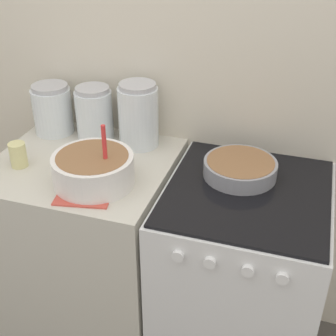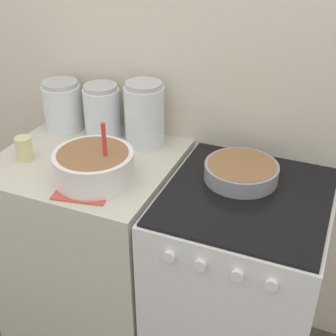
{
  "view_description": "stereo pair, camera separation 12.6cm",
  "coord_description": "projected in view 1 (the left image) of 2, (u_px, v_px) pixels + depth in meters",
  "views": [
    {
      "loc": [
        0.47,
        -1.11,
        1.83
      ],
      "look_at": [
        0.02,
        0.3,
        0.95
      ],
      "focal_mm": 50.0,
      "sensor_mm": 36.0,
      "label": 1
    },
    {
      "loc": [
        0.59,
        -1.07,
        1.83
      ],
      "look_at": [
        0.02,
        0.3,
        0.95
      ],
      "focal_mm": 50.0,
      "sensor_mm": 36.0,
      "label": 2
    }
  ],
  "objects": [
    {
      "name": "storage_jar_right",
      "position": [
        138.0,
        119.0,
        1.94
      ],
      "size": [
        0.17,
        0.17,
        0.27
      ],
      "color": "silver",
      "rests_on": "countertop_cabinet"
    },
    {
      "name": "measuring_spoon",
      "position": [
        86.0,
        195.0,
        1.63
      ],
      "size": [
        0.12,
        0.04,
        0.04
      ],
      "color": "#333338",
      "rests_on": "countertop_cabinet"
    },
    {
      "name": "storage_jar_left",
      "position": [
        53.0,
        112.0,
        2.05
      ],
      "size": [
        0.17,
        0.17,
        0.22
      ],
      "color": "silver",
      "rests_on": "countertop_cabinet"
    },
    {
      "name": "baking_pan",
      "position": [
        240.0,
        168.0,
        1.76
      ],
      "size": [
        0.28,
        0.28,
        0.06
      ],
      "color": "gray",
      "rests_on": "stove"
    },
    {
      "name": "stove",
      "position": [
        239.0,
        281.0,
        1.92
      ],
      "size": [
        0.6,
        0.66,
        0.9
      ],
      "color": "silver",
      "rests_on": "ground_plane"
    },
    {
      "name": "mixing_bowl",
      "position": [
        93.0,
        168.0,
        1.69
      ],
      "size": [
        0.3,
        0.3,
        0.24
      ],
      "color": "white",
      "rests_on": "countertop_cabinet"
    },
    {
      "name": "storage_jar_middle",
      "position": [
        95.0,
        117.0,
        2.0
      ],
      "size": [
        0.16,
        0.16,
        0.23
      ],
      "color": "silver",
      "rests_on": "countertop_cabinet"
    },
    {
      "name": "countertop_cabinet",
      "position": [
        91.0,
        249.0,
        2.09
      ],
      "size": [
        0.7,
        0.64,
        0.9
      ],
      "color": "beige",
      "rests_on": "ground_plane"
    },
    {
      "name": "wall_back",
      "position": [
        191.0,
        70.0,
        1.9
      ],
      "size": [
        4.41,
        0.05,
        2.4
      ],
      "color": "beige",
      "rests_on": "ground_plane"
    },
    {
      "name": "tin_can",
      "position": [
        18.0,
        155.0,
        1.81
      ],
      "size": [
        0.07,
        0.07,
        0.1
      ],
      "color": "beige",
      "rests_on": "countertop_cabinet"
    },
    {
      "name": "recipe_page",
      "position": [
        88.0,
        187.0,
        1.7
      ],
      "size": [
        0.24,
        0.28,
        0.01
      ],
      "color": "#CC4C3F",
      "rests_on": "countertop_cabinet"
    }
  ]
}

